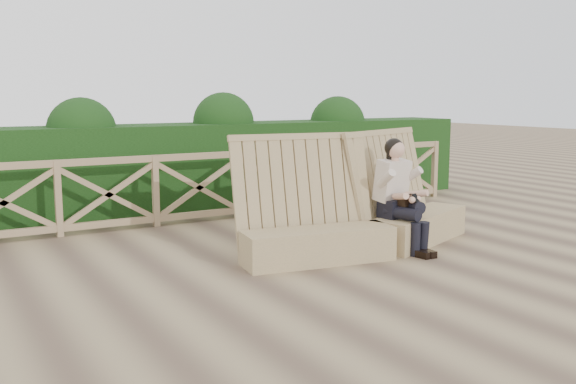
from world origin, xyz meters
TOP-DOWN VIEW (x-y plane):
  - ground at (0.00, 0.00)m, footprint 60.00×60.00m
  - bench at (1.14, 0.62)m, footprint 3.68×1.38m
  - woman at (1.53, 0.47)m, footprint 0.46×0.94m
  - guardrail at (0.00, 3.50)m, footprint 10.10×0.09m
  - hedge at (0.00, 4.70)m, footprint 12.00×1.20m

SIDE VIEW (x-z plane):
  - ground at x=0.00m, z-range 0.00..0.00m
  - bench at x=1.14m, z-range -0.39..1.16m
  - guardrail at x=0.00m, z-range 0.00..1.10m
  - hedge at x=0.00m, z-range 0.00..1.50m
  - woman at x=1.53m, z-range 0.03..1.48m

